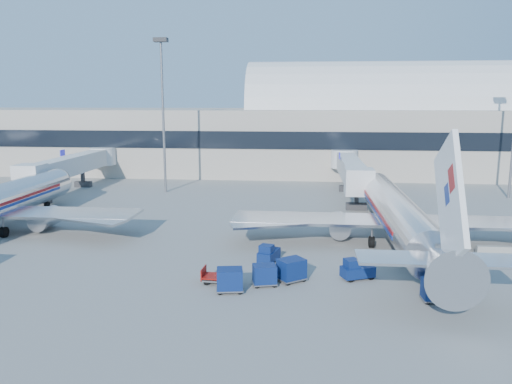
# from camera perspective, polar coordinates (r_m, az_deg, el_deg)

# --- Properties ---
(ground) EXTENTS (260.00, 260.00, 0.00)m
(ground) POSITION_cam_1_polar(r_m,az_deg,el_deg) (45.07, 4.17, -7.38)
(ground) COLOR gray
(ground) RESTS_ON ground
(terminal) EXTENTS (170.00, 28.15, 21.00)m
(terminal) POSITION_cam_1_polar(r_m,az_deg,el_deg) (100.11, -2.80, 6.90)
(terminal) COLOR #B2AA9E
(terminal) RESTS_ON ground
(airliner_main) EXTENTS (32.00, 37.26, 12.07)m
(airliner_main) POSITION_cam_1_polar(r_m,az_deg,el_deg) (49.47, 16.02, -2.63)
(airliner_main) COLOR silver
(airliner_main) RESTS_ON ground
(jetbridge_near) EXTENTS (4.40, 27.50, 6.25)m
(jetbridge_near) POSITION_cam_1_polar(r_m,az_deg,el_deg) (74.66, 10.67, 2.72)
(jetbridge_near) COLOR silver
(jetbridge_near) RESTS_ON ground
(jetbridge_mid) EXTENTS (4.40, 27.50, 6.25)m
(jetbridge_mid) POSITION_cam_1_polar(r_m,az_deg,el_deg) (82.32, -19.91, 2.99)
(jetbridge_mid) COLOR silver
(jetbridge_mid) RESTS_ON ground
(mast_west) EXTENTS (2.00, 1.20, 22.60)m
(mast_west) POSITION_cam_1_polar(r_m,az_deg,el_deg) (75.83, -10.64, 11.07)
(mast_west) COLOR slate
(mast_west) RESTS_ON ground
(barrier_near) EXTENTS (3.00, 0.55, 0.90)m
(barrier_near) POSITION_cam_1_polar(r_m,az_deg,el_deg) (49.86, 25.52, -6.10)
(barrier_near) COLOR #9E9E96
(barrier_near) RESTS_ON ground
(tug_lead) EXTENTS (2.82, 2.15, 1.65)m
(tug_lead) POSITION_cam_1_polar(r_m,az_deg,el_deg) (40.16, 11.41, -8.70)
(tug_lead) COLOR #0B1E55
(tug_lead) RESTS_ON ground
(tug_right) EXTENTS (2.13, 2.28, 1.36)m
(tug_right) POSITION_cam_1_polar(r_m,az_deg,el_deg) (43.29, 22.97, -8.11)
(tug_right) COLOR #0B1E55
(tug_right) RESTS_ON ground
(tug_left) EXTENTS (1.96, 2.78, 1.65)m
(tug_left) POSITION_cam_1_polar(r_m,az_deg,el_deg) (43.31, 1.41, -7.06)
(tug_left) COLOR #0B1E55
(tug_left) RESTS_ON ground
(cart_train_a) EXTENTS (2.54, 2.45, 1.78)m
(cart_train_a) POSITION_cam_1_polar(r_m,az_deg,el_deg) (38.95, 4.07, -8.81)
(cart_train_a) COLOR #0B1E55
(cart_train_a) RESTS_ON ground
(cart_train_b) EXTENTS (2.08, 1.77, 1.59)m
(cart_train_b) POSITION_cam_1_polar(r_m,az_deg,el_deg) (38.08, 0.98, -9.42)
(cart_train_b) COLOR #0B1E55
(cart_train_b) RESTS_ON ground
(cart_train_c) EXTENTS (2.17, 1.78, 1.73)m
(cart_train_c) POSITION_cam_1_polar(r_m,az_deg,el_deg) (36.91, -3.01, -9.96)
(cart_train_c) COLOR #0B1E55
(cart_train_c) RESTS_ON ground
(cart_solo_near) EXTENTS (1.89, 1.49, 1.60)m
(cart_solo_near) POSITION_cam_1_polar(r_m,az_deg,el_deg) (37.30, 19.82, -10.49)
(cart_solo_near) COLOR #0B1E55
(cart_solo_near) RESTS_ON ground
(cart_open_red) EXTENTS (2.29, 1.69, 0.59)m
(cart_open_red) POSITION_cam_1_polar(r_m,az_deg,el_deg) (38.78, -4.45, -9.74)
(cart_open_red) COLOR slate
(cart_open_red) RESTS_ON ground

